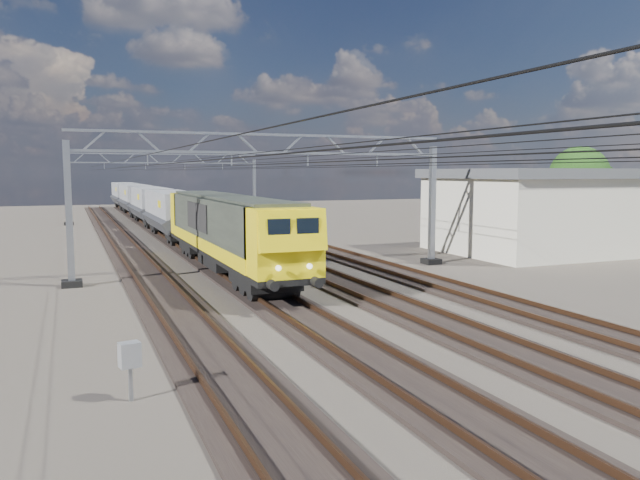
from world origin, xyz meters
name	(u,v)px	position (x,y,z in m)	size (l,w,h in m)	color
ground	(298,287)	(0.00, 0.00, 0.00)	(160.00, 160.00, 0.00)	black
track_outer_west	(163,295)	(-6.00, 0.00, 0.07)	(2.60, 140.00, 0.30)	black
track_loco	(256,289)	(-2.00, 0.00, 0.07)	(2.60, 140.00, 0.30)	black
track_inner_east	(339,283)	(2.00, 0.00, 0.07)	(2.60, 140.00, 0.30)	black
track_outer_east	(414,277)	(6.00, 0.00, 0.07)	(2.60, 140.00, 0.30)	black
catenary_gantry_mid	(271,198)	(0.00, 4.00, 3.91)	(19.90, 0.90, 7.11)	#949AA2
catenary_gantry_far	(166,185)	(0.00, 40.00, 3.91)	(19.90, 0.90, 7.11)	#949AA2
overhead_wires	(249,162)	(0.00, 8.00, 5.75)	(12.03, 140.00, 0.53)	black
locomotive	(227,228)	(-2.00, 5.16, 2.33)	(2.76, 21.10, 3.62)	black
hopper_wagon_lead	(173,211)	(-2.00, 22.86, 2.23)	(3.38, 13.00, 3.25)	black
hopper_wagon_mid	(150,202)	(-2.00, 37.06, 2.23)	(3.38, 13.00, 3.25)	black
hopper_wagon_third	(135,197)	(-2.00, 51.26, 2.23)	(3.38, 13.00, 3.25)	black
hopper_wagon_fourth	(125,193)	(-2.00, 65.46, 2.23)	(3.38, 13.00, 3.25)	black
trackside_cabinet	(130,356)	(-8.37, -11.82, 1.04)	(0.51, 0.42, 1.36)	#949AA2
industrial_shed	(576,209)	(22.00, 6.00, 2.73)	(18.60, 10.60, 5.40)	silver
tree_far	(584,178)	(30.32, 13.79, 4.68)	(5.39, 4.99, 7.34)	#382519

